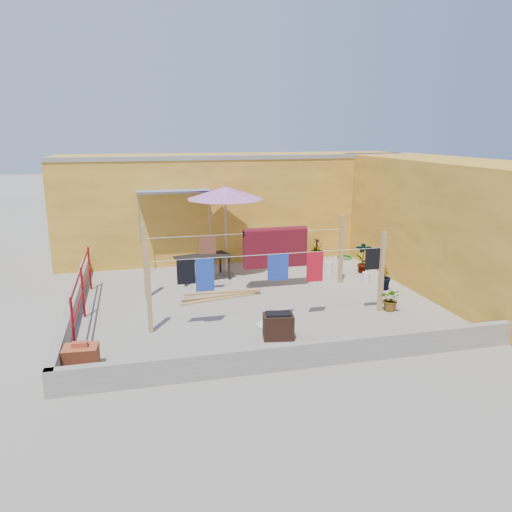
{
  "coord_description": "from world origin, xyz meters",
  "views": [
    {
      "loc": [
        -2.71,
        -10.92,
        3.89
      ],
      "look_at": [
        0.09,
        0.3,
        1.0
      ],
      "focal_mm": 35.0,
      "sensor_mm": 36.0,
      "label": 1
    }
  ],
  "objects_px": {
    "patio_umbrella": "(225,193)",
    "brick_stack": "(81,358)",
    "brazier": "(278,326)",
    "plant_back_a": "(296,248)",
    "water_jug_b": "(366,278)",
    "white_basin": "(268,325)",
    "green_hose": "(345,257)",
    "outdoor_table": "(203,258)",
    "water_jug_a": "(329,267)"
  },
  "relations": [
    {
      "from": "patio_umbrella",
      "to": "brick_stack",
      "type": "height_order",
      "value": "patio_umbrella"
    },
    {
      "from": "brazier",
      "to": "plant_back_a",
      "type": "height_order",
      "value": "plant_back_a"
    },
    {
      "from": "brazier",
      "to": "water_jug_b",
      "type": "height_order",
      "value": "brazier"
    },
    {
      "from": "brick_stack",
      "to": "white_basin",
      "type": "xyz_separation_m",
      "value": [
        3.54,
        1.02,
        -0.17
      ]
    },
    {
      "from": "brazier",
      "to": "green_hose",
      "type": "relative_size",
      "value": 1.3
    },
    {
      "from": "patio_umbrella",
      "to": "brick_stack",
      "type": "relative_size",
      "value": 4.26
    },
    {
      "from": "patio_umbrella",
      "to": "outdoor_table",
      "type": "bearing_deg",
      "value": -150.06
    },
    {
      "from": "brazier",
      "to": "water_jug_b",
      "type": "relative_size",
      "value": 1.9
    },
    {
      "from": "outdoor_table",
      "to": "green_hose",
      "type": "bearing_deg",
      "value": 15.46
    },
    {
      "from": "outdoor_table",
      "to": "white_basin",
      "type": "height_order",
      "value": "outdoor_table"
    },
    {
      "from": "brick_stack",
      "to": "brazier",
      "type": "relative_size",
      "value": 0.93
    },
    {
      "from": "outdoor_table",
      "to": "plant_back_a",
      "type": "xyz_separation_m",
      "value": [
        3.02,
        1.29,
        -0.19
      ]
    },
    {
      "from": "white_basin",
      "to": "plant_back_a",
      "type": "xyz_separation_m",
      "value": [
        2.22,
        4.94,
        0.37
      ]
    },
    {
      "from": "water_jug_a",
      "to": "patio_umbrella",
      "type": "bearing_deg",
      "value": 169.13
    },
    {
      "from": "green_hose",
      "to": "outdoor_table",
      "type": "bearing_deg",
      "value": -164.54
    },
    {
      "from": "water_jug_a",
      "to": "brick_stack",
      "type": "bearing_deg",
      "value": -144.19
    },
    {
      "from": "brick_stack",
      "to": "white_basin",
      "type": "bearing_deg",
      "value": 16.12
    },
    {
      "from": "brick_stack",
      "to": "water_jug_b",
      "type": "distance_m",
      "value": 7.63
    },
    {
      "from": "brazier",
      "to": "white_basin",
      "type": "xyz_separation_m",
      "value": [
        -0.04,
        0.57,
        -0.21
      ]
    },
    {
      "from": "brick_stack",
      "to": "brazier",
      "type": "bearing_deg",
      "value": 7.18
    },
    {
      "from": "brick_stack",
      "to": "green_hose",
      "type": "xyz_separation_m",
      "value": [
        7.4,
        5.96,
        -0.18
      ]
    },
    {
      "from": "outdoor_table",
      "to": "brick_stack",
      "type": "bearing_deg",
      "value": -120.37
    },
    {
      "from": "brazier",
      "to": "brick_stack",
      "type": "bearing_deg",
      "value": -172.82
    },
    {
      "from": "water_jug_a",
      "to": "white_basin",
      "type": "bearing_deg",
      "value": -127.94
    },
    {
      "from": "patio_umbrella",
      "to": "water_jug_a",
      "type": "relative_size",
      "value": 6.89
    },
    {
      "from": "brick_stack",
      "to": "green_hose",
      "type": "distance_m",
      "value": 9.5
    },
    {
      "from": "white_basin",
      "to": "water_jug_b",
      "type": "xyz_separation_m",
      "value": [
        3.31,
        2.34,
        0.1
      ]
    },
    {
      "from": "brick_stack",
      "to": "brazier",
      "type": "distance_m",
      "value": 3.61
    },
    {
      "from": "water_jug_a",
      "to": "plant_back_a",
      "type": "relative_size",
      "value": 0.45
    },
    {
      "from": "white_basin",
      "to": "water_jug_b",
      "type": "distance_m",
      "value": 4.06
    },
    {
      "from": "patio_umbrella",
      "to": "green_hose",
      "type": "bearing_deg",
      "value": 12.64
    },
    {
      "from": "water_jug_b",
      "to": "green_hose",
      "type": "bearing_deg",
      "value": 78.12
    },
    {
      "from": "brazier",
      "to": "white_basin",
      "type": "distance_m",
      "value": 0.61
    },
    {
      "from": "white_basin",
      "to": "green_hose",
      "type": "relative_size",
      "value": 1.01
    },
    {
      "from": "outdoor_table",
      "to": "water_jug_a",
      "type": "distance_m",
      "value": 3.56
    },
    {
      "from": "plant_back_a",
      "to": "patio_umbrella",
      "type": "bearing_deg",
      "value": -159.09
    },
    {
      "from": "green_hose",
      "to": "plant_back_a",
      "type": "bearing_deg",
      "value": 180.0
    },
    {
      "from": "brazier",
      "to": "white_basin",
      "type": "bearing_deg",
      "value": 93.82
    },
    {
      "from": "outdoor_table",
      "to": "water_jug_a",
      "type": "relative_size",
      "value": 4.26
    },
    {
      "from": "brick_stack",
      "to": "plant_back_a",
      "type": "height_order",
      "value": "plant_back_a"
    },
    {
      "from": "plant_back_a",
      "to": "outdoor_table",
      "type": "bearing_deg",
      "value": -156.9
    },
    {
      "from": "patio_umbrella",
      "to": "water_jug_b",
      "type": "xyz_separation_m",
      "value": [
        3.42,
        -1.71,
        -2.12
      ]
    },
    {
      "from": "patio_umbrella",
      "to": "brick_stack",
      "type": "distance_m",
      "value": 6.46
    },
    {
      "from": "green_hose",
      "to": "water_jug_b",
      "type": "bearing_deg",
      "value": -101.88
    },
    {
      "from": "white_basin",
      "to": "brick_stack",
      "type": "bearing_deg",
      "value": -163.88
    },
    {
      "from": "brick_stack",
      "to": "plant_back_a",
      "type": "bearing_deg",
      "value": 45.97
    },
    {
      "from": "white_basin",
      "to": "patio_umbrella",
      "type": "bearing_deg",
      "value": 91.55
    },
    {
      "from": "outdoor_table",
      "to": "water_jug_a",
      "type": "height_order",
      "value": "outdoor_table"
    },
    {
      "from": "brazier",
      "to": "patio_umbrella",
      "type": "bearing_deg",
      "value": 91.83
    },
    {
      "from": "white_basin",
      "to": "water_jug_a",
      "type": "distance_m",
      "value": 4.44
    }
  ]
}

